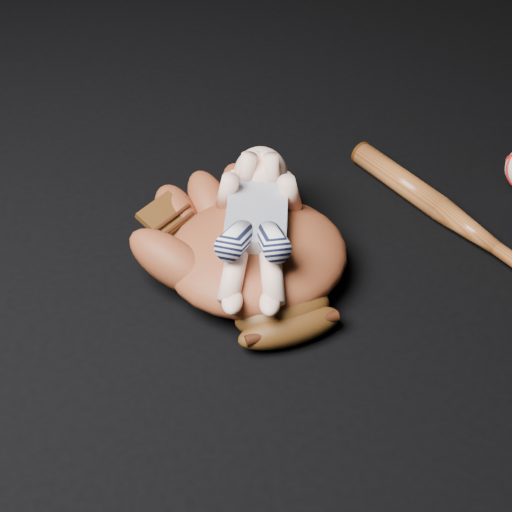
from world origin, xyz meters
name	(u,v)px	position (x,y,z in m)	size (l,w,h in m)	color
baseball_glove	(257,248)	(-0.15, -0.01, 0.06)	(0.36, 0.41, 0.13)	maroon
newborn_baby	(256,224)	(-0.15, -0.01, 0.11)	(0.15, 0.33, 0.14)	beige
baseball_bat	(453,217)	(0.21, 0.07, 0.02)	(0.04, 0.47, 0.04)	brown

